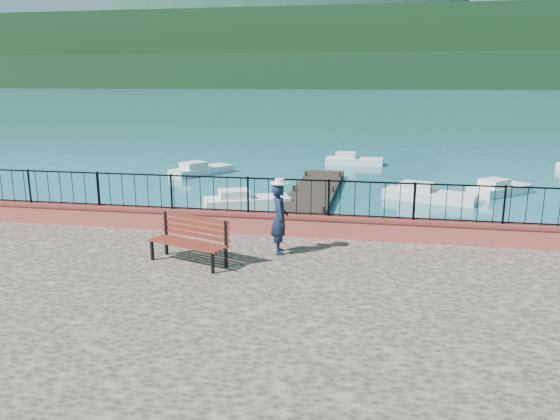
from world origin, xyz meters
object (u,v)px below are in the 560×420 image
(boat_1, at_px, (430,192))
(boat_4, at_px, (354,158))
(person, at_px, (280,219))
(boat_2, at_px, (500,186))
(boat_3, at_px, (202,167))
(boat_0, at_px, (247,198))
(park_bench, at_px, (189,250))

(boat_1, bearing_deg, boat_4, 129.60)
(person, bearing_deg, boat_4, -17.31)
(boat_2, height_order, boat_3, same)
(boat_0, bearing_deg, boat_3, 97.61)
(boat_3, bearing_deg, boat_4, -23.51)
(boat_0, relative_size, boat_1, 0.89)
(park_bench, height_order, boat_2, park_bench)
(park_bench, bearing_deg, boat_4, 103.58)
(boat_0, bearing_deg, boat_4, 49.59)
(boat_0, distance_m, boat_4, 13.32)
(park_bench, xyz_separation_m, person, (1.90, 1.12, 0.54))
(boat_0, relative_size, boat_4, 1.01)
(boat_2, bearing_deg, boat_4, 89.55)
(park_bench, bearing_deg, boat_3, 127.62)
(park_bench, bearing_deg, person, 50.35)
(park_bench, xyz_separation_m, boat_1, (6.46, 13.41, -1.12))
(boat_1, bearing_deg, boat_2, 49.13)
(person, distance_m, boat_3, 18.74)
(boat_3, relative_size, boat_4, 1.06)
(park_bench, relative_size, boat_1, 0.50)
(park_bench, relative_size, person, 1.18)
(park_bench, bearing_deg, boat_0, 116.83)
(person, bearing_deg, boat_3, 8.80)
(park_bench, height_order, person, person)
(boat_2, bearing_deg, boat_1, 167.94)
(person, relative_size, boat_4, 0.48)
(park_bench, distance_m, boat_0, 10.79)
(park_bench, distance_m, boat_1, 14.93)
(boat_3, bearing_deg, boat_2, -65.44)
(boat_2, relative_size, boat_3, 0.86)
(boat_0, bearing_deg, park_bench, -106.52)
(park_bench, distance_m, boat_3, 19.06)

